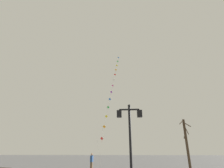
{
  "coord_description": "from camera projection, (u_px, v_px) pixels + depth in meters",
  "views": [
    {
      "loc": [
        1.37,
        -2.1,
        1.89
      ],
      "look_at": [
        0.18,
        17.76,
        9.57
      ],
      "focal_mm": 28.05,
      "sensor_mm": 36.0,
      "label": 1
    }
  ],
  "objects": [
    {
      "name": "kite_flyer",
      "position": [
        92.0,
        162.0,
        17.68
      ],
      "size": [
        0.29,
        0.62,
        1.71
      ],
      "rotation": [
        0.0,
        0.0,
        1.42
      ],
      "color": "brown",
      "rests_on": "ground_plane"
    },
    {
      "name": "twin_lantern_lamp_post",
      "position": [
        130.0,
        128.0,
        9.93
      ],
      "size": [
        1.47,
        0.28,
        4.5
      ],
      "color": "black",
      "rests_on": "ground_plane"
    },
    {
      "name": "bare_tree",
      "position": [
        187.0,
        143.0,
        16.58
      ],
      "size": [
        1.0,
        2.51,
        4.85
      ],
      "color": "#423323",
      "rests_on": "ground_plane"
    },
    {
      "name": "kite_train",
      "position": [
        112.0,
        90.0,
        30.69
      ],
      "size": [
        2.56,
        15.97,
        22.87
      ],
      "color": "brown",
      "rests_on": "ground_plane"
    }
  ]
}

